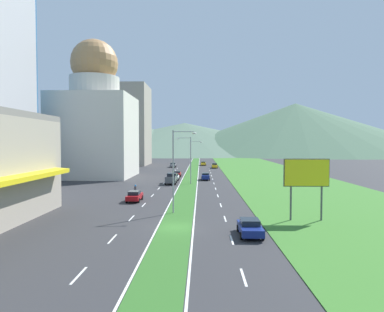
% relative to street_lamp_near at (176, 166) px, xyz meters
% --- Properties ---
extents(ground_plane, '(600.00, 600.00, 0.00)m').
position_rel_street_lamp_near_xyz_m(ground_plane, '(0.46, -6.83, -5.53)').
color(ground_plane, '#2D2D30').
extents(grass_median, '(3.20, 240.00, 0.06)m').
position_rel_street_lamp_near_xyz_m(grass_median, '(0.46, 53.17, -5.50)').
color(grass_median, '#2D6023').
rests_on(grass_median, ground_plane).
extents(grass_verge_right, '(24.00, 240.00, 0.06)m').
position_rel_street_lamp_near_xyz_m(grass_verge_right, '(21.06, 53.17, -5.50)').
color(grass_verge_right, '#387028').
rests_on(grass_verge_right, ground_plane).
extents(lane_dash_left_1, '(0.16, 2.80, 0.01)m').
position_rel_street_lamp_near_xyz_m(lane_dash_left_1, '(-4.64, -18.79, -5.52)').
color(lane_dash_left_1, silver).
rests_on(lane_dash_left_1, ground_plane).
extents(lane_dash_left_2, '(0.16, 2.80, 0.01)m').
position_rel_street_lamp_near_xyz_m(lane_dash_left_2, '(-4.64, -10.76, -5.52)').
color(lane_dash_left_2, silver).
rests_on(lane_dash_left_2, ground_plane).
extents(lane_dash_left_3, '(0.16, 2.80, 0.01)m').
position_rel_street_lamp_near_xyz_m(lane_dash_left_3, '(-4.64, -2.72, -5.52)').
color(lane_dash_left_3, silver).
rests_on(lane_dash_left_3, ground_plane).
extents(lane_dash_left_4, '(0.16, 2.80, 0.01)m').
position_rel_street_lamp_near_xyz_m(lane_dash_left_4, '(-4.64, 5.31, -5.52)').
color(lane_dash_left_4, silver).
rests_on(lane_dash_left_4, ground_plane).
extents(lane_dash_left_5, '(0.16, 2.80, 0.01)m').
position_rel_street_lamp_near_xyz_m(lane_dash_left_5, '(-4.64, 13.35, -5.52)').
color(lane_dash_left_5, silver).
rests_on(lane_dash_left_5, ground_plane).
extents(lane_dash_left_6, '(0.16, 2.80, 0.01)m').
position_rel_street_lamp_near_xyz_m(lane_dash_left_6, '(-4.64, 21.38, -5.52)').
color(lane_dash_left_6, silver).
rests_on(lane_dash_left_6, ground_plane).
extents(lane_dash_left_7, '(0.16, 2.80, 0.01)m').
position_rel_street_lamp_near_xyz_m(lane_dash_left_7, '(-4.64, 29.42, -5.52)').
color(lane_dash_left_7, silver).
rests_on(lane_dash_left_7, ground_plane).
extents(lane_dash_left_8, '(0.16, 2.80, 0.01)m').
position_rel_street_lamp_near_xyz_m(lane_dash_left_8, '(-4.64, 37.45, -5.52)').
color(lane_dash_left_8, silver).
rests_on(lane_dash_left_8, ground_plane).
extents(lane_dash_left_9, '(0.16, 2.80, 0.01)m').
position_rel_street_lamp_near_xyz_m(lane_dash_left_9, '(-4.64, 45.49, -5.52)').
color(lane_dash_left_9, silver).
rests_on(lane_dash_left_9, ground_plane).
extents(lane_dash_left_10, '(0.16, 2.80, 0.01)m').
position_rel_street_lamp_near_xyz_m(lane_dash_left_10, '(-4.64, 53.52, -5.52)').
color(lane_dash_left_10, silver).
rests_on(lane_dash_left_10, ground_plane).
extents(lane_dash_left_11, '(0.16, 2.80, 0.01)m').
position_rel_street_lamp_near_xyz_m(lane_dash_left_11, '(-4.64, 61.56, -5.52)').
color(lane_dash_left_11, silver).
rests_on(lane_dash_left_11, ground_plane).
extents(lane_dash_left_12, '(0.16, 2.80, 0.01)m').
position_rel_street_lamp_near_xyz_m(lane_dash_left_12, '(-4.64, 69.59, -5.52)').
color(lane_dash_left_12, silver).
rests_on(lane_dash_left_12, ground_plane).
extents(lane_dash_right_1, '(0.16, 2.80, 0.01)m').
position_rel_street_lamp_near_xyz_m(lane_dash_right_1, '(5.56, -18.79, -5.52)').
color(lane_dash_right_1, silver).
rests_on(lane_dash_right_1, ground_plane).
extents(lane_dash_right_2, '(0.16, 2.80, 0.01)m').
position_rel_street_lamp_near_xyz_m(lane_dash_right_2, '(5.56, -10.76, -5.52)').
color(lane_dash_right_2, silver).
rests_on(lane_dash_right_2, ground_plane).
extents(lane_dash_right_3, '(0.16, 2.80, 0.01)m').
position_rel_street_lamp_near_xyz_m(lane_dash_right_3, '(5.56, -2.72, -5.52)').
color(lane_dash_right_3, silver).
rests_on(lane_dash_right_3, ground_plane).
extents(lane_dash_right_4, '(0.16, 2.80, 0.01)m').
position_rel_street_lamp_near_xyz_m(lane_dash_right_4, '(5.56, 5.31, -5.52)').
color(lane_dash_right_4, silver).
rests_on(lane_dash_right_4, ground_plane).
extents(lane_dash_right_5, '(0.16, 2.80, 0.01)m').
position_rel_street_lamp_near_xyz_m(lane_dash_right_5, '(5.56, 13.35, -5.52)').
color(lane_dash_right_5, silver).
rests_on(lane_dash_right_5, ground_plane).
extents(lane_dash_right_6, '(0.16, 2.80, 0.01)m').
position_rel_street_lamp_near_xyz_m(lane_dash_right_6, '(5.56, 21.38, -5.52)').
color(lane_dash_right_6, silver).
rests_on(lane_dash_right_6, ground_plane).
extents(lane_dash_right_7, '(0.16, 2.80, 0.01)m').
position_rel_street_lamp_near_xyz_m(lane_dash_right_7, '(5.56, 29.42, -5.52)').
color(lane_dash_right_7, silver).
rests_on(lane_dash_right_7, ground_plane).
extents(lane_dash_right_8, '(0.16, 2.80, 0.01)m').
position_rel_street_lamp_near_xyz_m(lane_dash_right_8, '(5.56, 37.45, -5.52)').
color(lane_dash_right_8, silver).
rests_on(lane_dash_right_8, ground_plane).
extents(lane_dash_right_9, '(0.16, 2.80, 0.01)m').
position_rel_street_lamp_near_xyz_m(lane_dash_right_9, '(5.56, 45.49, -5.52)').
color(lane_dash_right_9, silver).
rests_on(lane_dash_right_9, ground_plane).
extents(lane_dash_right_10, '(0.16, 2.80, 0.01)m').
position_rel_street_lamp_near_xyz_m(lane_dash_right_10, '(5.56, 53.52, -5.52)').
color(lane_dash_right_10, silver).
rests_on(lane_dash_right_10, ground_plane).
extents(lane_dash_right_11, '(0.16, 2.80, 0.01)m').
position_rel_street_lamp_near_xyz_m(lane_dash_right_11, '(5.56, 61.56, -5.52)').
color(lane_dash_right_11, silver).
rests_on(lane_dash_right_11, ground_plane).
extents(lane_dash_right_12, '(0.16, 2.80, 0.01)m').
position_rel_street_lamp_near_xyz_m(lane_dash_right_12, '(5.56, 69.59, -5.52)').
color(lane_dash_right_12, silver).
rests_on(lane_dash_right_12, ground_plane).
extents(edge_line_median_left, '(0.16, 240.00, 0.01)m').
position_rel_street_lamp_near_xyz_m(edge_line_median_left, '(-1.29, 53.17, -5.52)').
color(edge_line_median_left, silver).
rests_on(edge_line_median_left, ground_plane).
extents(edge_line_median_right, '(0.16, 240.00, 0.01)m').
position_rel_street_lamp_near_xyz_m(edge_line_median_right, '(2.21, 53.17, -5.52)').
color(edge_line_median_right, silver).
rests_on(edge_line_median_right, ground_plane).
extents(domed_building, '(17.86, 17.86, 32.76)m').
position_rel_street_lamp_near_xyz_m(domed_building, '(-22.51, 42.06, 7.99)').
color(domed_building, beige).
rests_on(domed_building, ground_plane).
extents(midrise_colored, '(17.66, 17.66, 29.28)m').
position_rel_street_lamp_near_xyz_m(midrise_colored, '(-25.49, 86.85, 9.11)').
color(midrise_colored, '#9E9384').
rests_on(midrise_colored, ground_plane).
extents(hill_far_left, '(227.56, 227.56, 28.33)m').
position_rel_street_lamp_near_xyz_m(hill_far_left, '(-72.29, 249.68, 8.63)').
color(hill_far_left, '#516B56').
rests_on(hill_far_left, ground_plane).
extents(hill_far_center, '(235.24, 235.24, 25.25)m').
position_rel_street_lamp_near_xyz_m(hill_far_center, '(-11.29, 255.93, 7.10)').
color(hill_far_center, '#516B56').
rests_on(hill_far_center, ground_plane).
extents(hill_far_right, '(221.03, 221.03, 39.77)m').
position_rel_street_lamp_near_xyz_m(hill_far_right, '(78.83, 238.18, 14.36)').
color(hill_far_right, '#47664C').
rests_on(hill_far_right, ground_plane).
extents(street_lamp_near, '(2.79, 0.42, 9.68)m').
position_rel_street_lamp_near_xyz_m(street_lamp_near, '(0.00, 0.00, 0.00)').
color(street_lamp_near, '#99999E').
rests_on(street_lamp_near, ground_plane).
extents(street_lamp_mid, '(2.99, 0.37, 9.35)m').
position_rel_street_lamp_near_xyz_m(street_lamp_mid, '(0.58, 28.25, -0.15)').
color(street_lamp_mid, '#99999E').
rests_on(street_lamp_mid, ground_plane).
extents(street_lamp_far, '(3.41, 0.34, 8.73)m').
position_rel_street_lamp_near_xyz_m(street_lamp_far, '(0.36, 56.51, -0.43)').
color(street_lamp_far, '#99999E').
rests_on(street_lamp_far, ground_plane).
extents(billboard_roadside, '(4.79, 0.28, 6.57)m').
position_rel_street_lamp_near_xyz_m(billboard_roadside, '(14.03, -3.47, -0.71)').
color(billboard_roadside, '#4C4C51').
rests_on(billboard_roadside, ground_plane).
extents(car_0, '(2.00, 4.40, 1.40)m').
position_rel_street_lamp_near_xyz_m(car_0, '(-2.88, 35.08, -4.80)').
color(car_0, silver).
rests_on(car_0, ground_plane).
extents(car_1, '(1.88, 4.36, 1.60)m').
position_rel_street_lamp_near_xyz_m(car_1, '(7.34, 71.05, -4.72)').
color(car_1, yellow).
rests_on(car_1, ground_plane).
extents(car_2, '(1.87, 4.37, 1.54)m').
position_rel_street_lamp_near_xyz_m(car_2, '(3.94, 35.91, -4.74)').
color(car_2, navy).
rests_on(car_2, ground_plane).
extents(car_3, '(1.94, 4.01, 1.40)m').
position_rel_street_lamp_near_xyz_m(car_3, '(-2.85, 42.59, -4.80)').
color(car_3, maroon).
rests_on(car_3, ground_plane).
extents(car_4, '(1.91, 4.41, 1.43)m').
position_rel_street_lamp_near_xyz_m(car_4, '(3.79, 83.91, -4.79)').
color(car_4, yellow).
rests_on(car_4, ground_plane).
extents(car_5, '(1.88, 4.34, 1.46)m').
position_rel_street_lamp_near_xyz_m(car_5, '(-6.42, 8.11, -4.79)').
color(car_5, maroon).
rests_on(car_5, ground_plane).
extents(car_6, '(2.03, 4.27, 1.44)m').
position_rel_street_lamp_near_xyz_m(car_6, '(7.29, -9.35, -4.79)').
color(car_6, navy).
rests_on(car_6, ground_plane).
extents(car_7, '(1.98, 4.70, 1.50)m').
position_rel_street_lamp_near_xyz_m(car_7, '(-6.46, 74.75, -4.75)').
color(car_7, slate).
rests_on(car_7, ground_plane).
extents(pickup_truck_0, '(2.18, 5.40, 2.00)m').
position_rel_street_lamp_near_xyz_m(pickup_truck_0, '(-3.04, 28.85, -4.55)').
color(pickup_truck_0, '#515459').
rests_on(pickup_truck_0, ground_plane).
extents(motorcycle_rider, '(0.36, 2.00, 1.80)m').
position_rel_street_lamp_near_xyz_m(motorcycle_rider, '(-7.10, 12.32, -4.78)').
color(motorcycle_rider, black).
rests_on(motorcycle_rider, ground_plane).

